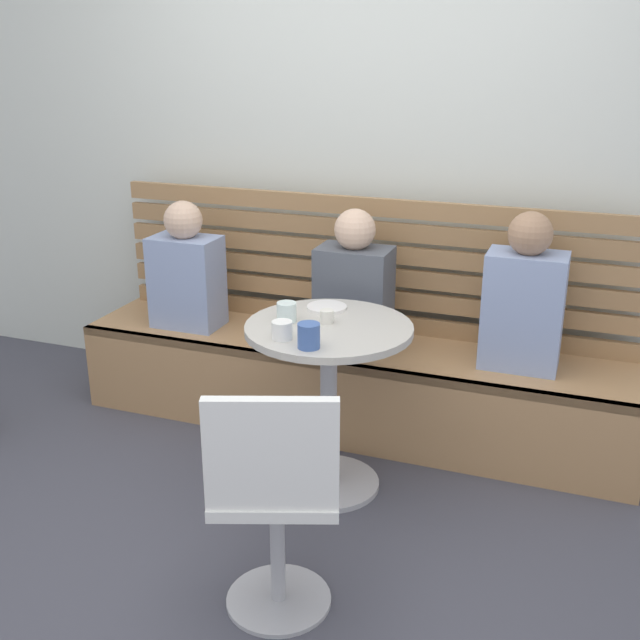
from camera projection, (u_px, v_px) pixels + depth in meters
name	position (u px, v px, depth m)	size (l,w,h in m)	color
ground	(245.00, 570.00, 2.79)	(8.00, 8.00, 0.00)	#42424C
back_wall	(381.00, 120.00, 3.74)	(5.20, 0.10, 2.90)	silver
booth_bench	(350.00, 385.00, 3.77)	(2.70, 0.52, 0.44)	#A87C51
booth_backrest	(366.00, 263.00, 3.79)	(2.65, 0.04, 0.67)	#9A7249
cafe_table	(329.00, 376.00, 3.14)	(0.68, 0.68, 0.74)	#ADADB2
white_chair	(275.00, 495.00, 2.41)	(0.51, 0.51, 0.85)	#ADADB2
person_adult	(524.00, 300.00, 3.34)	(0.34, 0.22, 0.70)	#8C9EC6
person_child_left	(354.00, 287.00, 3.57)	(0.34, 0.22, 0.66)	#4C515B
person_child_middle	(186.00, 272.00, 3.84)	(0.34, 0.22, 0.64)	#8C9EC6
cup_espresso_small	(327.00, 317.00, 3.08)	(0.06, 0.06, 0.06)	silver
cup_glass_short	(287.00, 312.00, 3.10)	(0.08, 0.08, 0.08)	silver
cup_ceramic_white	(282.00, 330.00, 2.92)	(0.08, 0.08, 0.07)	white
cup_mug_blue	(309.00, 336.00, 2.83)	(0.08, 0.08, 0.10)	#3D5B9E
plate_small	(327.00, 307.00, 3.26)	(0.17, 0.17, 0.01)	white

